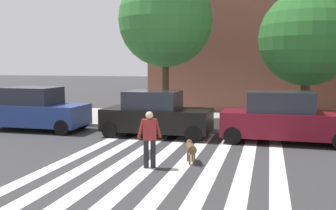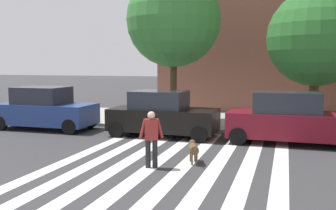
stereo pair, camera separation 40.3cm
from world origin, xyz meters
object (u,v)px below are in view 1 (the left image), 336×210
object	(u,v)px
street_tree_middle	(307,39)
pedestrian_dog_walker	(150,136)
parked_car_behind_first	(156,115)
street_tree_nearest	(166,20)
parked_car_near_curb	(36,110)
dog_on_leash	(191,148)
parked_car_third_in_line	(284,119)

from	to	relation	value
street_tree_middle	pedestrian_dog_walker	xyz separation A→B (m)	(-4.77, -7.18, -3.14)
parked_car_behind_first	street_tree_nearest	world-z (taller)	street_tree_nearest
street_tree_middle	parked_car_near_curb	bearing A→B (deg)	-167.91
street_tree_nearest	dog_on_leash	distance (m)	8.44
dog_on_leash	parked_car_near_curb	bearing A→B (deg)	154.42
parked_car_behind_first	dog_on_leash	distance (m)	4.43
street_tree_middle	dog_on_leash	world-z (taller)	street_tree_middle
parked_car_behind_first	parked_car_third_in_line	world-z (taller)	parked_car_third_in_line
parked_car_third_in_line	pedestrian_dog_walker	distance (m)	6.05
street_tree_middle	dog_on_leash	size ratio (longest dim) A/B	6.19
parked_car_behind_first	parked_car_third_in_line	bearing A→B (deg)	-0.00
parked_car_behind_first	street_tree_middle	world-z (taller)	street_tree_middle
parked_car_near_curb	parked_car_third_in_line	xyz separation A→B (m)	(10.74, 0.00, 0.00)
pedestrian_dog_walker	parked_car_near_curb	bearing A→B (deg)	145.86
pedestrian_dog_walker	dog_on_leash	world-z (taller)	pedestrian_dog_walker
parked_car_near_curb	street_tree_middle	size ratio (longest dim) A/B	0.76
parked_car_near_curb	dog_on_leash	world-z (taller)	parked_car_near_curb
parked_car_near_curb	parked_car_third_in_line	bearing A→B (deg)	0.00
pedestrian_dog_walker	dog_on_leash	distance (m)	1.44
pedestrian_dog_walker	parked_car_third_in_line	bearing A→B (deg)	50.71
parked_car_third_in_line	parked_car_near_curb	bearing A→B (deg)	-180.00
parked_car_near_curb	street_tree_middle	distance (m)	12.35
parked_car_near_curb	street_tree_middle	world-z (taller)	street_tree_middle
street_tree_middle	pedestrian_dog_walker	size ratio (longest dim) A/B	3.65
street_tree_middle	parked_car_third_in_line	bearing A→B (deg)	-110.60
parked_car_third_in_line	pedestrian_dog_walker	xyz separation A→B (m)	(-3.83, -4.68, 0.00)
street_tree_nearest	parked_car_third_in_line	bearing A→B (deg)	-27.11
parked_car_behind_first	pedestrian_dog_walker	distance (m)	4.84
parked_car_near_curb	street_tree_nearest	world-z (taller)	street_tree_nearest
street_tree_nearest	street_tree_middle	bearing A→B (deg)	-2.42
parked_car_behind_first	street_tree_middle	distance (m)	7.23
parked_car_behind_first	dog_on_leash	world-z (taller)	parked_car_behind_first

